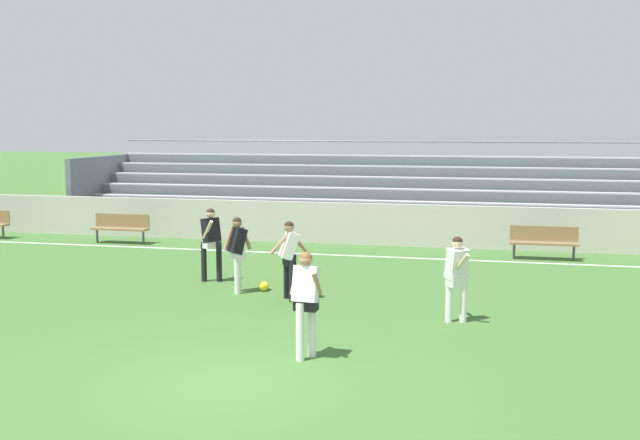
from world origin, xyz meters
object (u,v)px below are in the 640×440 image
(player_white_dropping_back, at_px, (306,295))
(player_white_pressing_high, at_px, (457,272))
(soccer_ball, at_px, (264,286))
(player_dark_deep_cover, at_px, (237,248))
(bench_near_bin, at_px, (544,240))
(player_dark_trailing_run, at_px, (211,238))
(bench_far_right, at_px, (121,226))
(bleacher_stand, at_px, (373,192))
(player_white_on_ball, at_px, (289,253))

(player_white_dropping_back, bearing_deg, player_white_pressing_high, 51.47)
(soccer_ball, bearing_deg, player_dark_deep_cover, -153.79)
(bench_near_bin, xyz_separation_m, player_white_pressing_high, (-2.01, -7.16, 0.40))
(bench_near_bin, height_order, player_dark_trailing_run, player_dark_trailing_run)
(player_white_pressing_high, relative_size, player_white_dropping_back, 0.95)
(bench_near_bin, xyz_separation_m, bench_far_right, (-12.57, 0.00, 0.00))
(bleacher_stand, xyz_separation_m, player_white_on_ball, (-0.06, -10.94, -0.32))
(player_white_dropping_back, bearing_deg, soccer_ball, 115.00)
(bleacher_stand, distance_m, player_dark_trailing_run, 9.83)
(bleacher_stand, height_order, player_white_pressing_high, bleacher_stand)
(player_white_pressing_high, height_order, player_dark_trailing_run, player_dark_trailing_run)
(bench_near_bin, relative_size, player_dark_deep_cover, 1.08)
(player_dark_deep_cover, bearing_deg, player_white_dropping_back, -58.36)
(bench_far_right, relative_size, player_white_on_ball, 1.08)
(player_dark_trailing_run, xyz_separation_m, player_white_dropping_back, (3.56, -5.15, -0.02))
(player_white_on_ball, distance_m, soccer_ball, 1.35)
(bench_far_right, relative_size, player_white_dropping_back, 1.06)
(bench_far_right, xyz_separation_m, player_dark_deep_cover, (5.79, -5.72, 0.44))
(bleacher_stand, height_order, player_white_dropping_back, bleacher_stand)
(player_dark_deep_cover, distance_m, player_dark_trailing_run, 1.38)
(bench_far_right, height_order, player_dark_trailing_run, player_dark_trailing_run)
(player_white_on_ball, distance_m, player_dark_deep_cover, 1.35)
(bench_far_right, distance_m, player_dark_deep_cover, 8.15)
(bench_far_right, relative_size, soccer_ball, 8.18)
(bench_far_right, bearing_deg, player_white_dropping_back, -49.81)
(bleacher_stand, xyz_separation_m, player_white_dropping_back, (1.24, -14.71, -0.30))
(bench_far_right, height_order, player_white_dropping_back, player_white_dropping_back)
(bench_near_bin, distance_m, player_dark_deep_cover, 8.89)
(bench_far_right, distance_m, player_white_pressing_high, 12.77)
(player_dark_deep_cover, relative_size, soccer_ball, 7.55)
(bench_far_right, distance_m, soccer_ball, 8.35)
(bench_near_bin, xyz_separation_m, player_white_dropping_back, (-4.20, -9.91, 0.47))
(player_dark_deep_cover, height_order, player_white_pressing_high, player_dark_deep_cover)
(bench_far_right, xyz_separation_m, soccer_ball, (6.30, -5.47, -0.44))
(bench_near_bin, distance_m, player_white_pressing_high, 7.45)
(bench_far_right, distance_m, player_white_dropping_back, 12.98)
(player_white_on_ball, relative_size, soccer_ball, 7.56)
(player_dark_trailing_run, bearing_deg, player_dark_deep_cover, -44.52)
(player_dark_deep_cover, bearing_deg, bench_near_bin, 40.13)
(player_dark_deep_cover, bearing_deg, soccer_ball, 26.21)
(player_white_dropping_back, bearing_deg, bench_near_bin, 67.02)
(player_white_on_ball, height_order, soccer_ball, player_white_on_ball)
(bleacher_stand, distance_m, soccer_ball, 10.37)
(player_white_on_ball, bearing_deg, bench_near_bin, 48.17)
(player_white_pressing_high, relative_size, player_dark_trailing_run, 0.93)
(bleacher_stand, distance_m, player_white_on_ball, 10.94)
(bench_near_bin, relative_size, bench_far_right, 1.00)
(bench_near_bin, bearing_deg, player_white_dropping_back, -112.98)
(player_white_on_ball, bearing_deg, player_white_pressing_high, -16.29)
(player_white_dropping_back, bearing_deg, player_dark_trailing_run, 124.64)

